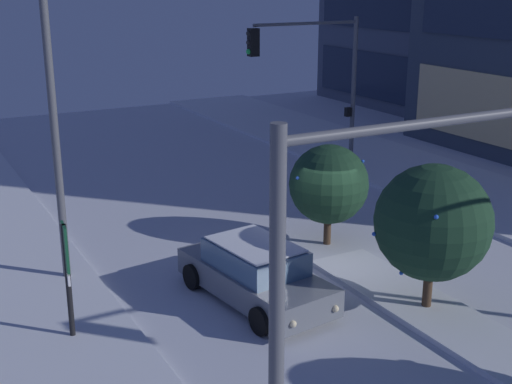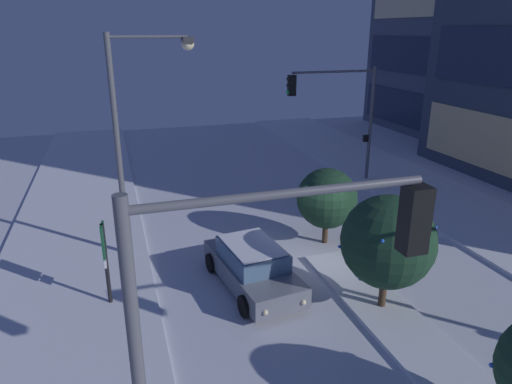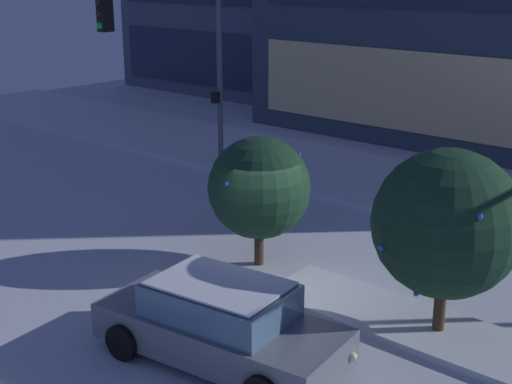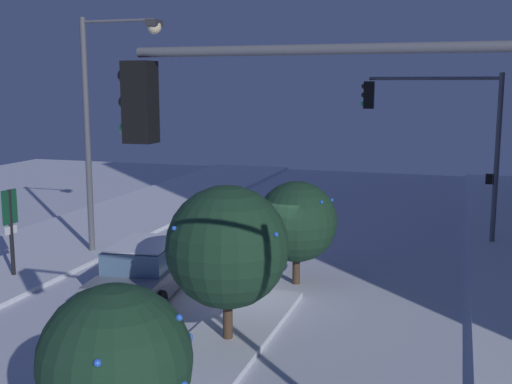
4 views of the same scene
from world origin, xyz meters
name	(u,v)px [view 1 (image 1 of 4)]	position (x,y,z in m)	size (l,w,h in m)	color
ground	(326,266)	(0.00, 0.00, 0.00)	(52.00, 52.00, 0.00)	silver
curb_strip_near	(8,335)	(0.00, -8.39, 0.07)	(52.00, 5.20, 0.14)	silver
median_strip	(451,324)	(4.28, 0.52, 0.07)	(9.00, 1.80, 0.14)	silver
car_near	(255,273)	(0.93, -2.72, 0.71)	(4.68, 2.45, 1.49)	slate
traffic_light_corner_near_right	(398,262)	(8.56, -4.90, 4.31)	(0.32, 4.35, 6.18)	#565960
traffic_light_corner_far_left	(315,68)	(-7.92, 4.71, 4.24)	(0.32, 4.95, 6.14)	#565960
street_lamp_arched	(82,83)	(-2.43, -5.72, 5.11)	(0.56, 2.88, 7.86)	#565960
parking_info_sign	(67,268)	(0.77, -7.16, 1.72)	(0.55, 0.12, 2.70)	black
decorated_tree_median	(329,184)	(-1.35, 0.96, 1.84)	(2.33, 2.33, 3.01)	#473323
decorated_tree_left_of_median	(433,223)	(3.39, 0.58, 2.23)	(2.71, 2.71, 3.59)	#473323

